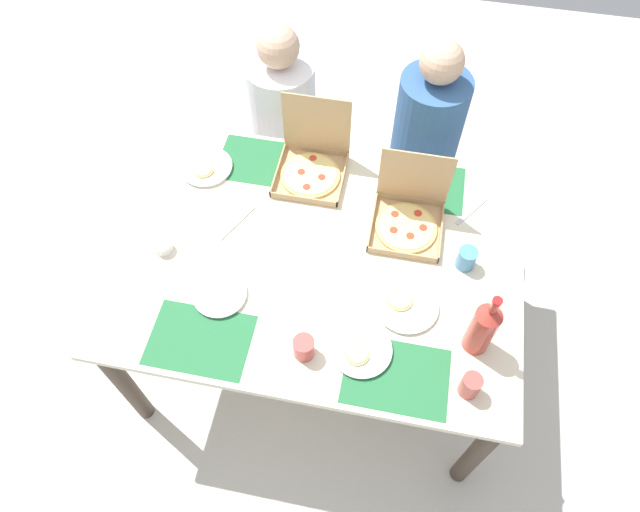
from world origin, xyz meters
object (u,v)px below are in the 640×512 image
at_px(pizza_box_edge_far, 312,164).
at_px(pizza_box_corner_right, 408,216).
at_px(plate_near_left, 405,305).
at_px(condiment_bowl, 163,246).
at_px(plate_far_left, 220,294).
at_px(diner_left_seat, 284,135).
at_px(plate_middle, 206,167).
at_px(cup_spare, 466,258).
at_px(cup_clear_left, 304,347).
at_px(diner_right_seat, 422,153).
at_px(soda_bottle, 483,327).
at_px(cup_clear_right, 470,385).
at_px(plate_far_right, 361,350).

height_order(pizza_box_edge_far, pizza_box_corner_right, pizza_box_edge_far).
distance_m(plate_near_left, condiment_bowl, 0.96).
height_order(plate_far_left, diner_left_seat, diner_left_seat).
distance_m(plate_middle, cup_spare, 1.15).
height_order(pizza_box_corner_right, cup_clear_left, pizza_box_corner_right).
xyz_separation_m(plate_near_left, diner_right_seat, (0.00, 0.99, -0.24)).
xyz_separation_m(plate_far_left, cup_clear_left, (0.35, -0.16, 0.04)).
height_order(soda_bottle, condiment_bowl, soda_bottle).
height_order(cup_spare, cup_clear_right, cup_clear_right).
bearing_deg(plate_middle, pizza_box_edge_far, 9.22).
height_order(pizza_box_edge_far, plate_middle, pizza_box_edge_far).
bearing_deg(pizza_box_corner_right, diner_right_seat, 86.54).
distance_m(pizza_box_edge_far, plate_far_right, 0.85).
bearing_deg(diner_left_seat, plate_far_right, -64.79).
bearing_deg(plate_far_left, diner_left_seat, 91.01).
bearing_deg(diner_left_seat, plate_near_left, -54.87).
bearing_deg(pizza_box_corner_right, pizza_box_edge_far, 155.41).
xyz_separation_m(plate_far_left, condiment_bowl, (-0.27, 0.15, 0.01)).
bearing_deg(pizza_box_corner_right, plate_near_left, -84.31).
relative_size(plate_near_left, diner_right_seat, 0.21).
bearing_deg(soda_bottle, cup_clear_left, -165.68).
height_order(soda_bottle, diner_right_seat, diner_right_seat).
distance_m(pizza_box_edge_far, plate_near_left, 0.74).
height_order(plate_far_right, cup_clear_left, cup_clear_left).
relative_size(plate_far_right, diner_left_seat, 0.19).
bearing_deg(cup_spare, condiment_bowl, -172.33).
xyz_separation_m(pizza_box_corner_right, soda_bottle, (0.29, -0.48, 0.08)).
bearing_deg(condiment_bowl, pizza_box_edge_far, 45.97).
xyz_separation_m(condiment_bowl, diner_left_seat, (0.26, 0.93, -0.27)).
height_order(pizza_box_edge_far, soda_bottle, same).
bearing_deg(diner_right_seat, plate_near_left, -90.02).
bearing_deg(diner_left_seat, cup_clear_left, -73.34).
relative_size(pizza_box_edge_far, soda_bottle, 1.00).
bearing_deg(cup_clear_left, cup_spare, 41.88).
distance_m(plate_far_right, diner_right_seat, 1.23).
height_order(plate_far_right, plate_far_left, plate_far_right).
height_order(plate_far_right, soda_bottle, soda_bottle).
distance_m(pizza_box_corner_right, plate_near_left, 0.38).
relative_size(cup_clear_left, cup_clear_right, 0.90).
relative_size(cup_clear_right, condiment_bowl, 1.35).
bearing_deg(plate_near_left, condiment_bowl, 176.06).
xyz_separation_m(pizza_box_edge_far, diner_left_seat, (-0.23, 0.42, -0.30)).
height_order(pizza_box_edge_far, plate_far_right, pizza_box_edge_far).
bearing_deg(cup_clear_left, plate_far_right, 12.49).
bearing_deg(diner_left_seat, pizza_box_edge_far, -61.29).
height_order(plate_middle, condiment_bowl, condiment_bowl).
height_order(plate_near_left, plate_middle, same).
height_order(plate_far_left, soda_bottle, soda_bottle).
bearing_deg(plate_middle, pizza_box_corner_right, -8.03).
distance_m(plate_far_left, condiment_bowl, 0.32).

